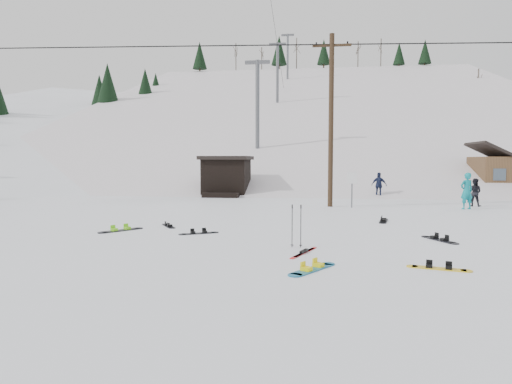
# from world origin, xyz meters

# --- Properties ---
(ground) EXTENTS (200.00, 200.00, 0.00)m
(ground) POSITION_xyz_m (0.00, 0.00, 0.00)
(ground) COLOR white
(ground) RESTS_ON ground
(ski_slope) EXTENTS (60.00, 85.24, 65.97)m
(ski_slope) POSITION_xyz_m (0.00, 55.00, -12.00)
(ski_slope) COLOR silver
(ski_slope) RESTS_ON ground
(ridge_left) EXTENTS (47.54, 95.03, 58.38)m
(ridge_left) POSITION_xyz_m (-36.00, 48.00, -11.00)
(ridge_left) COLOR white
(ridge_left) RESTS_ON ground
(treeline_left) EXTENTS (20.00, 64.00, 10.00)m
(treeline_left) POSITION_xyz_m (-34.00, 40.00, 0.00)
(treeline_left) COLOR black
(treeline_left) RESTS_ON ground
(treeline_crest) EXTENTS (50.00, 6.00, 10.00)m
(treeline_crest) POSITION_xyz_m (0.00, 86.00, 0.00)
(treeline_crest) COLOR black
(treeline_crest) RESTS_ON ski_slope
(utility_pole) EXTENTS (2.00, 0.26, 9.00)m
(utility_pole) POSITION_xyz_m (2.00, 14.00, 4.68)
(utility_pole) COLOR #3A2819
(utility_pole) RESTS_ON ground
(trail_sign) EXTENTS (0.50, 0.09, 1.85)m
(trail_sign) POSITION_xyz_m (3.10, 13.58, 1.27)
(trail_sign) COLOR #595B60
(trail_sign) RESTS_ON ground
(lift_hut) EXTENTS (3.40, 4.10, 2.75)m
(lift_hut) POSITION_xyz_m (-5.00, 20.94, 1.36)
(lift_hut) COLOR black
(lift_hut) RESTS_ON ground
(lift_tower_near) EXTENTS (2.20, 0.36, 8.00)m
(lift_tower_near) POSITION_xyz_m (-4.00, 30.00, 7.86)
(lift_tower_near) COLOR #595B60
(lift_tower_near) RESTS_ON ski_slope
(lift_tower_mid) EXTENTS (2.20, 0.36, 8.00)m
(lift_tower_mid) POSITION_xyz_m (-4.00, 50.00, 14.36)
(lift_tower_mid) COLOR #595B60
(lift_tower_mid) RESTS_ON ski_slope
(lift_tower_far) EXTENTS (2.20, 0.36, 8.00)m
(lift_tower_far) POSITION_xyz_m (-4.00, 70.00, 20.86)
(lift_tower_far) COLOR #595B60
(lift_tower_far) RESTS_ON ski_slope
(cabin) EXTENTS (5.39, 4.40, 3.77)m
(cabin) POSITION_xyz_m (15.00, 24.00, 1.48)
(cabin) COLOR brown
(cabin) RESTS_ON ground
(hero_snowboard) EXTENTS (1.04, 1.47, 0.12)m
(hero_snowboard) POSITION_xyz_m (1.23, -0.24, 0.03)
(hero_snowboard) COLOR #186F9C
(hero_snowboard) RESTS_ON ground
(hero_skis) EXTENTS (0.67, 1.61, 0.09)m
(hero_skis) POSITION_xyz_m (0.99, 1.60, 0.03)
(hero_skis) COLOR red
(hero_skis) RESTS_ON ground
(ski_poles) EXTENTS (0.33, 0.09, 1.21)m
(ski_poles) POSITION_xyz_m (0.75, 2.40, 0.62)
(ski_poles) COLOR black
(ski_poles) RESTS_ON ground
(board_scatter_a) EXTENTS (1.23, 0.80, 0.10)m
(board_scatter_a) POSITION_xyz_m (-2.60, 4.33, 0.02)
(board_scatter_a) COLOR black
(board_scatter_a) RESTS_ON ground
(board_scatter_b) EXTENTS (0.81, 1.14, 0.09)m
(board_scatter_b) POSITION_xyz_m (-4.16, 5.84, 0.02)
(board_scatter_b) COLOR black
(board_scatter_b) RESTS_ON ground
(board_scatter_c) EXTENTS (1.14, 1.42, 0.12)m
(board_scatter_c) POSITION_xyz_m (-5.46, 4.58, 0.03)
(board_scatter_c) COLOR black
(board_scatter_c) RESTS_ON ground
(board_scatter_d) EXTENTS (0.82, 1.43, 0.11)m
(board_scatter_d) POSITION_xyz_m (5.06, 4.09, 0.03)
(board_scatter_d) COLOR black
(board_scatter_d) RESTS_ON ground
(board_scatter_e) EXTENTS (1.37, 0.55, 0.10)m
(board_scatter_e) POSITION_xyz_m (4.06, 0.22, 0.03)
(board_scatter_e) COLOR yellow
(board_scatter_e) RESTS_ON ground
(board_scatter_f) EXTENTS (0.53, 1.52, 0.11)m
(board_scatter_f) POSITION_xyz_m (3.98, 8.35, 0.03)
(board_scatter_f) COLOR black
(board_scatter_f) RESTS_ON ground
(skier_teal) EXTENTS (0.78, 0.64, 1.84)m
(skier_teal) POSITION_xyz_m (8.75, 13.60, 0.92)
(skier_teal) COLOR #0E858E
(skier_teal) RESTS_ON ground
(skier_dark) EXTENTS (0.91, 0.85, 1.49)m
(skier_dark) POSITION_xyz_m (9.62, 15.14, 0.75)
(skier_dark) COLOR black
(skier_dark) RESTS_ON ground
(skier_pink) EXTENTS (1.04, 0.62, 1.58)m
(skier_pink) POSITION_xyz_m (12.94, 22.86, 0.79)
(skier_pink) COLOR #EF5478
(skier_pink) RESTS_ON ground
(skier_navy) EXTENTS (1.06, 0.73, 1.67)m
(skier_navy) POSITION_xyz_m (5.28, 19.82, 0.84)
(skier_navy) COLOR #192140
(skier_navy) RESTS_ON ground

